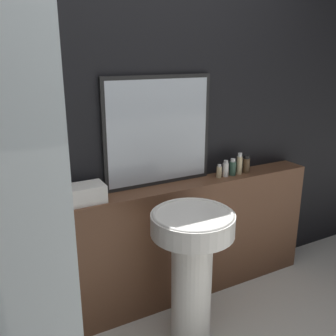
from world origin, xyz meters
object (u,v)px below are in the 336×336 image
at_px(conditioner_bottle, 226,169).
at_px(hand_soap_bottle, 246,165).
at_px(shampoo_bottle, 219,171).
at_px(pedestal_sink, 192,260).
at_px(mirror, 158,132).
at_px(body_wash_bottle, 239,164).
at_px(towel_stack, 85,194).
at_px(lotion_bottle, 233,168).

bearing_deg(conditioner_bottle, hand_soap_bottle, 0.00).
distance_m(shampoo_bottle, hand_soap_bottle, 0.25).
bearing_deg(pedestal_sink, mirror, 86.63).
distance_m(pedestal_sink, body_wash_bottle, 0.88).
bearing_deg(pedestal_sink, shampoo_bottle, 40.59).
xyz_separation_m(mirror, hand_soap_bottle, (0.70, -0.08, -0.31)).
bearing_deg(mirror, towel_stack, -171.21).
bearing_deg(hand_soap_bottle, pedestal_sink, -150.58).
xyz_separation_m(conditioner_bottle, lotion_bottle, (0.06, 0.00, 0.00)).
distance_m(shampoo_bottle, body_wash_bottle, 0.19).
height_order(pedestal_sink, towel_stack, towel_stack).
bearing_deg(shampoo_bottle, pedestal_sink, -139.41).
xyz_separation_m(pedestal_sink, hand_soap_bottle, (0.73, 0.41, 0.39)).
relative_size(pedestal_sink, towel_stack, 3.75).
bearing_deg(shampoo_bottle, body_wash_bottle, 0.00).
bearing_deg(lotion_bottle, body_wash_bottle, 0.00).
relative_size(pedestal_sink, mirror, 1.12).
distance_m(mirror, towel_stack, 0.64).
distance_m(pedestal_sink, lotion_bottle, 0.83).
distance_m(shampoo_bottle, conditioner_bottle, 0.06).
height_order(towel_stack, hand_soap_bottle, hand_soap_bottle).
relative_size(mirror, hand_soap_bottle, 5.83).
relative_size(mirror, shampoo_bottle, 7.84).
relative_size(lotion_bottle, hand_soap_bottle, 0.94).
height_order(pedestal_sink, lotion_bottle, lotion_bottle).
xyz_separation_m(pedestal_sink, towel_stack, (-0.52, 0.41, 0.39)).
relative_size(mirror, body_wash_bottle, 4.82).
height_order(shampoo_bottle, body_wash_bottle, body_wash_bottle).
height_order(conditioner_bottle, body_wash_bottle, body_wash_bottle).
xyz_separation_m(pedestal_sink, body_wash_bottle, (0.67, 0.41, 0.41)).
distance_m(pedestal_sink, shampoo_bottle, 0.74).
height_order(mirror, hand_soap_bottle, mirror).
relative_size(towel_stack, hand_soap_bottle, 1.75).
xyz_separation_m(towel_stack, body_wash_bottle, (1.19, 0.00, 0.02)).
height_order(shampoo_bottle, lotion_bottle, lotion_bottle).
bearing_deg(shampoo_bottle, hand_soap_bottle, 0.00).
relative_size(towel_stack, shampoo_bottle, 2.35).
relative_size(towel_stack, conditioner_bottle, 1.92).
xyz_separation_m(towel_stack, lotion_bottle, (1.12, 0.00, 0.00)).
bearing_deg(towel_stack, mirror, 8.79).
relative_size(towel_stack, body_wash_bottle, 1.45).
bearing_deg(lotion_bottle, shampoo_bottle, 180.00).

